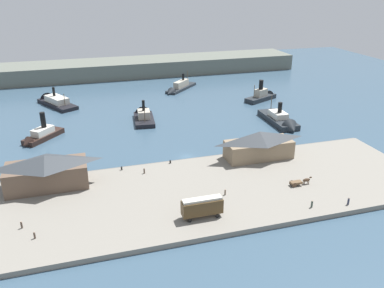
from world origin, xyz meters
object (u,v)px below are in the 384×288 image
Objects in this scene: ferry_shed_central_terminal at (46,171)px; pedestrian_near_cart at (22,225)px; ferry_shed_customs_shed at (259,145)px; pedestrian_at_waters_edge at (144,171)px; pedestrian_walking_west at (348,201)px; ferry_mid_harbor at (263,96)px; pedestrian_near_west_shed at (225,192)px; street_tram at (202,206)px; ferry_approaching_west at (178,88)px; pedestrian_by_tram at (35,235)px; pedestrian_near_east_shed at (312,204)px; ferry_approaching_east at (53,101)px; ferry_outer_harbor at (282,121)px; ferry_moored_west at (40,136)px; mooring_post_west at (170,162)px; ferry_near_quay at (144,116)px; mooring_post_east at (122,168)px; horse_cart at (300,182)px.

pedestrian_near_cart is at bearing -105.19° from ferry_shed_central_terminal.
ferry_shed_customs_shed is 32.94m from pedestrian_at_waters_edge.
ferry_mid_harbor is (20.35, 85.10, -0.31)m from pedestrian_walking_west.
ferry_shed_customs_shed reaches higher than pedestrian_near_west_shed.
ferry_approaching_west is at bearing 77.95° from street_tram.
street_tram is 5.76× the size of pedestrian_by_tram.
pedestrian_near_east_shed is 1.12× the size of pedestrian_at_waters_edge.
pedestrian_walking_west reaches higher than pedestrian_by_tram.
pedestrian_near_west_shed is 0.06× the size of ferry_approaching_east.
ferry_approaching_east is (-24.29, 74.94, -0.59)m from pedestrian_at_waters_edge.
pedestrian_walking_west is 1.16× the size of pedestrian_by_tram.
ferry_moored_west is at bearing 173.51° from ferry_outer_harbor.
ferry_shed_central_terminal reaches higher than ferry_outer_harbor.
ferry_shed_customs_shed is at bearing -52.53° from ferry_approaching_east.
ferry_moored_west is (-3.24, -39.86, 0.26)m from ferry_approaching_east.
pedestrian_near_west_shed is at bearing -121.82° from ferry_mid_harbor.
street_tram is 5.04× the size of pedestrian_near_east_shed.
ferry_near_quay reaches higher than mooring_post_west.
mooring_post_east is 0.05× the size of ferry_approaching_west.
ferry_approaching_east is (-32.25, 70.92, -0.33)m from mooring_post_west.
pedestrian_near_cart is 31.09m from mooring_post_east.
pedestrian_near_cart is 42.09m from mooring_post_west.
horse_cart is at bearing -39.57° from ferry_moored_west.
ferry_shed_central_terminal is at bearing 157.79° from pedestrian_near_west_shed.
ferry_mid_harbor is (53.68, 52.67, 0.05)m from mooring_post_west.
ferry_moored_west reaches higher than pedestrian_near_east_shed.
ferry_outer_harbor is (37.60, 42.26, -0.53)m from pedestrian_near_west_shed.
horse_cart reaches higher than mooring_post_west.
street_tram is at bearing -89.84° from ferry_near_quay.
ferry_shed_central_terminal is 102.63m from ferry_mid_harbor.
street_tram is at bearing -102.05° from ferry_approaching_west.
pedestrian_at_waters_edge is at bearing -99.91° from ferry_near_quay.
pedestrian_by_tram reaches higher than pedestrian_near_west_shed.
pedestrian_near_cart reaches higher than pedestrian_near_west_shed.
ferry_shed_customs_shed is 1.12× the size of ferry_near_quay.
street_tram is 33.51m from pedestrian_walking_west.
ferry_approaching_east is (4.10, 92.12, -0.62)m from pedestrian_near_cart.
ferry_shed_central_terminal reaches higher than pedestrian_at_waters_edge.
pedestrian_at_waters_edge is at bearing -51.88° from ferry_moored_west.
ferry_shed_customs_shed is at bearing -29.83° from ferry_moored_west.
ferry_outer_harbor reaches higher than mooring_post_west.
pedestrian_by_tram is 0.07× the size of ferry_approaching_east.
ferry_mid_harbor is (85.94, -18.25, 0.38)m from ferry_approaching_east.
ferry_outer_harbor is 1.29× the size of ferry_near_quay.
pedestrian_near_cart is 0.07× the size of ferry_outer_harbor.
pedestrian_walking_west is (65.06, -28.30, -3.33)m from ferry_shed_central_terminal.
mooring_post_east is 13.38m from mooring_post_west.
pedestrian_near_west_shed is 56.57m from ferry_outer_harbor.
ferry_outer_harbor is (45.70, 49.60, -2.48)m from street_tram.
pedestrian_by_tram is at bearing -90.80° from ferry_approaching_east.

